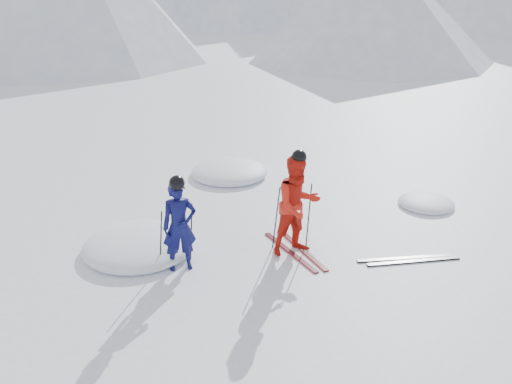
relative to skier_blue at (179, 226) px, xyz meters
name	(u,v)px	position (x,y,z in m)	size (l,w,h in m)	color
ground	(364,242)	(3.45, -0.23, -0.79)	(160.00, 160.00, 0.00)	white
skier_blue	(179,226)	(0.00, 0.00, 0.00)	(0.58, 0.38, 1.58)	#0C0D48
skier_red	(298,205)	(2.09, -0.13, 0.12)	(0.89, 0.69, 1.83)	red
pole_blue_left	(161,239)	(-0.30, 0.15, -0.26)	(0.02, 0.02, 1.05)	black
pole_blue_right	(191,232)	(0.25, 0.25, -0.26)	(0.02, 0.02, 1.05)	black
pole_red_left	(276,218)	(1.79, 0.12, -0.18)	(0.02, 0.02, 1.22)	black
pole_red_right	(309,215)	(2.39, 0.02, -0.18)	(0.02, 0.02, 1.22)	black
ski_worn_left	(290,252)	(1.97, -0.13, -0.78)	(0.09, 1.70, 0.03)	black
ski_worn_right	(302,250)	(2.21, -0.13, -0.78)	(0.09, 1.70, 0.03)	black
ski_loose_a	(404,258)	(3.76, -1.05, -0.78)	(0.09, 1.70, 0.03)	black
ski_loose_b	(414,261)	(3.86, -1.20, -0.78)	(0.09, 1.70, 0.03)	black
snow_lumps	(237,213)	(1.60, 1.86, -0.79)	(8.91, 7.75, 0.45)	white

